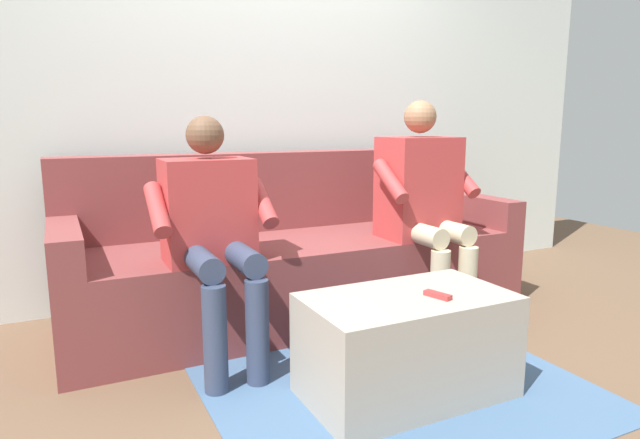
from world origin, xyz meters
name	(u,v)px	position (x,y,z in m)	size (l,w,h in m)	color
ground_plane	(362,360)	(0.00, 0.60, 0.00)	(8.00, 8.00, 0.00)	brown
back_wall	(261,82)	(0.00, -0.69, 1.34)	(5.37, 0.06, 2.68)	silver
couch	(296,258)	(0.00, -0.15, 0.32)	(2.55, 0.85, 0.91)	brown
coffee_table	(407,345)	(0.00, 0.95, 0.21)	(0.82, 0.47, 0.42)	#A89E8E
person_left_seated	(423,196)	(-0.60, 0.23, 0.69)	(0.55, 0.53, 1.21)	#B23838
person_right_seated	(212,224)	(0.60, 0.27, 0.64)	(0.55, 0.58, 1.12)	#B23838
remote_red	(438,295)	(-0.09, 1.02, 0.43)	(0.11, 0.03, 0.02)	#B73333
floor_rug	(390,381)	(0.00, 0.83, 0.00)	(1.52, 1.40, 0.01)	#426084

